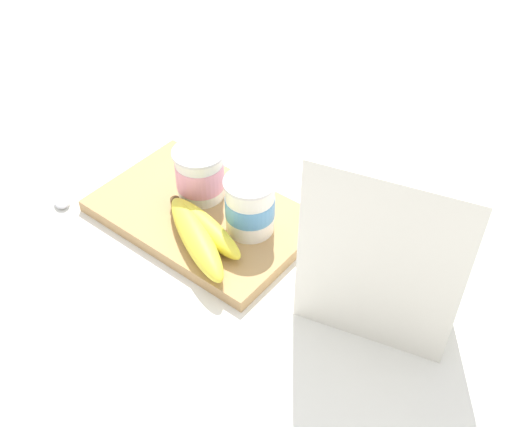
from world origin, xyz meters
TOP-DOWN VIEW (x-y plane):
  - ground_plane at (0.00, 0.00)m, footprint 2.40×2.40m
  - cutting_board at (0.00, 0.00)m, footprint 0.32×0.20m
  - cereal_box at (0.29, -0.00)m, footprint 0.20×0.12m
  - yogurt_cup_front at (-0.02, 0.03)m, footprint 0.08×0.08m
  - yogurt_cup_back at (0.08, 0.01)m, footprint 0.07×0.07m
  - banana_bunch at (0.04, -0.05)m, footprint 0.18×0.12m
  - spoon at (-0.22, -0.10)m, footprint 0.12×0.08m

SIDE VIEW (x-z plane):
  - ground_plane at x=0.00m, z-range 0.00..0.00m
  - spoon at x=-0.22m, z-range 0.00..0.01m
  - cutting_board at x=0.00m, z-range 0.00..0.02m
  - banana_bunch at x=0.04m, z-range 0.02..0.05m
  - yogurt_cup_front at x=-0.02m, z-range 0.02..0.10m
  - yogurt_cup_back at x=0.08m, z-range 0.02..0.10m
  - cereal_box at x=0.29m, z-range 0.00..0.25m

